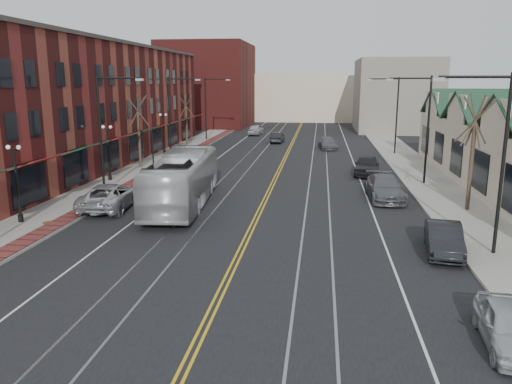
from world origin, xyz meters
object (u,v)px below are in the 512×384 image
(parked_suv, at_px, (110,196))
(parked_car_b, at_px, (444,239))
(parked_car_d, at_px, (367,165))
(transit_bus, at_px, (183,180))
(parked_car_a, at_px, (510,327))
(parked_car_c, at_px, (385,188))

(parked_suv, height_order, parked_car_b, parked_suv)
(parked_car_b, distance_m, parked_car_d, 19.66)
(parked_car_b, bearing_deg, parked_car_d, 102.72)
(transit_bus, height_order, parked_car_b, transit_bus)
(transit_bus, distance_m, parked_car_a, 21.16)
(parked_car_a, bearing_deg, parked_car_b, 94.46)
(parked_suv, relative_size, parked_car_d, 1.17)
(parked_car_a, distance_m, parked_car_b, 8.31)
(parked_car_d, bearing_deg, parked_car_c, -80.77)
(transit_bus, relative_size, parked_suv, 2.10)
(transit_bus, relative_size, parked_car_d, 2.45)
(parked_suv, height_order, parked_car_c, parked_suv)
(parked_car_c, bearing_deg, parked_car_d, 89.96)
(transit_bus, bearing_deg, parked_car_a, 128.06)
(parked_car_c, xyz_separation_m, parked_car_d, (-0.41, 8.94, 0.05))
(parked_suv, xyz_separation_m, parked_car_d, (16.80, 13.63, 0.04))
(parked_suv, distance_m, parked_car_a, 23.43)
(parked_car_d, bearing_deg, transit_bus, -128.82)
(transit_bus, height_order, parked_car_c, transit_bus)
(parked_car_b, relative_size, parked_car_d, 0.87)
(parked_car_a, distance_m, parked_car_c, 19.00)
(parked_car_a, xyz_separation_m, parked_car_d, (-1.80, 27.89, 0.18))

